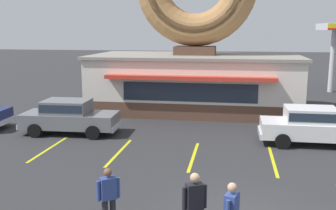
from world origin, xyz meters
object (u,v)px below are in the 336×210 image
object	(u,v)px
trash_bin	(311,114)
car_grey	(69,115)
pedestrian_blue_sweater_man	(108,195)
car_white	(313,124)
pedestrian_hooded_kid	(194,204)

from	to	relation	value
trash_bin	car_grey	bearing A→B (deg)	-161.33
pedestrian_blue_sweater_man	car_white	bearing A→B (deg)	53.00
car_white	pedestrian_hooded_kid	bearing A→B (deg)	-115.53
pedestrian_hooded_kid	trash_bin	distance (m)	13.47
car_grey	trash_bin	xyz separation A→B (m)	(11.59, 3.92, -0.37)
car_white	trash_bin	xyz separation A→B (m)	(0.63, 3.88, -0.37)
pedestrian_blue_sweater_man	trash_bin	world-z (taller)	pedestrian_blue_sweater_man
car_white	car_grey	distance (m)	10.97
pedestrian_blue_sweater_man	pedestrian_hooded_kid	xyz separation A→B (m)	(2.15, -0.33, 0.09)
car_grey	car_white	bearing A→B (deg)	0.21
car_white	pedestrian_blue_sweater_man	xyz separation A→B (m)	(-6.31, -8.37, -0.03)
car_white	car_grey	world-z (taller)	same
car_white	pedestrian_blue_sweater_man	size ratio (longest dim) A/B	2.96
pedestrian_hooded_kid	car_white	bearing A→B (deg)	64.47
pedestrian_blue_sweater_man	pedestrian_hooded_kid	world-z (taller)	pedestrian_hooded_kid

